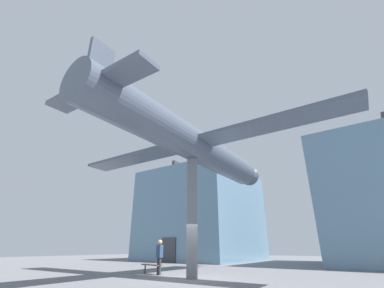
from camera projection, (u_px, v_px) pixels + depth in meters
name	position (u px, v px, depth m)	size (l,w,h in m)	color
ground_plane	(192.00, 279.00, 12.26)	(80.00, 80.00, 0.00)	slate
glass_pavilion_left	(202.00, 216.00, 31.57)	(11.59, 12.35, 10.60)	#60849E
support_pylon_central	(192.00, 214.00, 13.39)	(0.56, 0.56, 6.04)	slate
suspended_airplane	(195.00, 145.00, 15.08)	(17.27, 16.63, 3.15)	#4C5666
visitor_person	(160.00, 254.00, 14.35)	(0.44, 0.32, 1.81)	#383842
plaza_bench	(151.00, 266.00, 14.61)	(1.73, 0.80, 0.50)	brown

